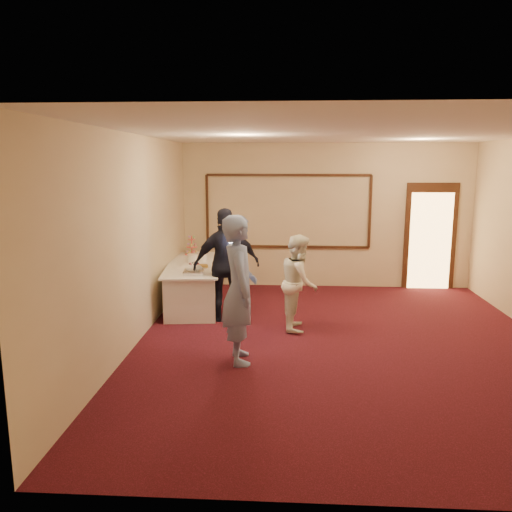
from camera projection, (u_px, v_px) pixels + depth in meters
The scene contains 14 objects.
floor at pixel (343, 344), 7.26m from camera, with size 7.00×7.00×0.00m, color black.
room_walls at pixel (347, 205), 6.88m from camera, with size 6.04×7.04×3.02m.
wall_molding at pixel (288, 211), 10.41m from camera, with size 3.45×0.04×1.55m.
doorway at pixel (430, 237), 10.32m from camera, with size 1.05×0.07×2.20m.
buffet_table at pixel (194, 284), 9.23m from camera, with size 1.20×2.54×0.77m.
pavlova_tray at pixel (194, 269), 8.33m from camera, with size 0.35×0.48×0.17m.
cupcake_stand at pixel (192, 247), 10.06m from camera, with size 0.28×0.28×0.42m.
plate_stack_a at pixel (193, 259), 9.22m from camera, with size 0.20×0.20×0.16m.
plate_stack_b at pixel (202, 256), 9.41m from camera, with size 0.20×0.20×0.17m.
tart at pixel (201, 267), 8.78m from camera, with size 0.27×0.27×0.05m.
man at pixel (239, 290), 6.47m from camera, with size 0.71×0.47×1.95m, color #8198D5.
woman at pixel (299, 282), 7.81m from camera, with size 0.73×0.57×1.51m, color white.
guest at pixel (227, 265), 8.22m from camera, with size 1.10×0.46×1.88m, color black.
camera_flash at pixel (231, 241), 7.87m from camera, with size 0.07×0.04×0.05m, color white.
Camera 1 is at (-0.86, -6.96, 2.59)m, focal length 35.00 mm.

